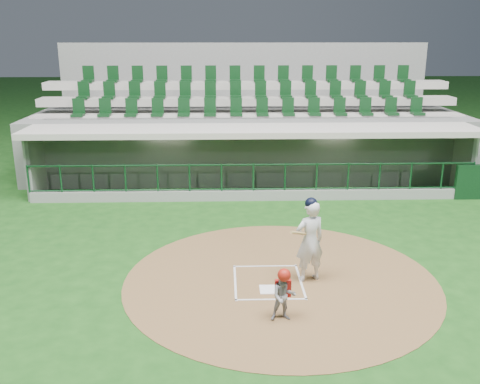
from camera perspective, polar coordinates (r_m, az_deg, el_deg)
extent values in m
plane|color=#154213|center=(12.67, 2.89, -9.00)|extent=(120.00, 120.00, 0.00)
cylinder|color=brown|center=(12.52, 4.35, -9.34)|extent=(7.20, 7.20, 0.01)
cube|color=white|center=(12.04, 3.16, -10.35)|extent=(0.43, 0.43, 0.02)
cube|color=white|center=(12.36, -0.52, -9.59)|extent=(0.05, 1.80, 0.01)
cube|color=silver|center=(12.48, 6.48, -9.44)|extent=(0.05, 1.80, 0.01)
cube|color=silver|center=(13.16, 2.70, -7.90)|extent=(1.55, 0.05, 0.01)
cube|color=white|center=(11.64, 3.34, -11.37)|extent=(1.55, 0.05, 0.01)
cube|color=slate|center=(19.85, 1.16, -1.07)|extent=(15.00, 3.00, 0.10)
cube|color=gray|center=(21.03, 0.97, 3.90)|extent=(15.00, 0.20, 2.70)
cube|color=beige|center=(20.86, 0.98, 4.49)|extent=(13.50, 0.04, 0.90)
cube|color=gray|center=(20.51, -20.26, 2.53)|extent=(0.20, 3.00, 2.70)
cube|color=gray|center=(21.22, 21.89, 2.80)|extent=(0.20, 3.00, 2.70)
cube|color=#ADA69C|center=(18.93, 1.25, 6.95)|extent=(15.40, 3.50, 0.20)
cube|color=gray|center=(18.16, 1.42, -0.44)|extent=(15.00, 0.15, 0.40)
cube|color=black|center=(17.77, 1.45, 4.42)|extent=(15.00, 0.01, 0.95)
cube|color=brown|center=(20.77, 1.02, 0.53)|extent=(12.75, 0.40, 0.45)
cube|color=white|center=(19.28, -7.79, 6.58)|extent=(1.30, 0.35, 0.04)
cube|color=white|center=(19.58, 10.07, 6.64)|extent=(1.30, 0.35, 0.04)
imported|color=#A51118|center=(20.83, -14.54, 1.61)|extent=(1.08, 0.74, 1.55)
imported|color=maroon|center=(20.36, -7.38, 2.17)|extent=(1.18, 0.69, 1.90)
imported|color=#B41A13|center=(20.59, 4.91, 2.06)|extent=(0.88, 0.65, 1.65)
imported|color=#A81612|center=(21.21, 12.60, 2.08)|extent=(1.55, 0.97, 1.60)
cube|color=slate|center=(22.58, 0.77, 5.56)|extent=(17.00, 6.50, 2.50)
cube|color=#A39C93|center=(20.91, 0.97, 7.87)|extent=(16.60, 0.95, 0.30)
cube|color=gray|center=(21.77, 0.85, 9.68)|extent=(16.60, 0.95, 0.30)
cube|color=#9F998F|center=(22.66, 0.75, 11.35)|extent=(16.60, 0.95, 0.30)
cube|color=slate|center=(25.68, 0.46, 10.01)|extent=(17.00, 0.25, 5.05)
imported|color=silver|center=(12.22, 7.45, -5.21)|extent=(0.80, 0.65, 1.90)
sphere|color=black|center=(11.92, 7.61, -1.24)|extent=(0.28, 0.28, 0.28)
cylinder|color=tan|center=(11.85, 6.49, -4.39)|extent=(0.58, 0.79, 0.39)
imported|color=gray|center=(10.70, 4.68, -11.03)|extent=(0.51, 0.41, 1.01)
sphere|color=#A61C11|center=(10.50, 4.73, -8.82)|extent=(0.26, 0.26, 0.26)
cube|color=#9E1411|center=(10.79, 4.60, -10.19)|extent=(0.32, 0.10, 0.35)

